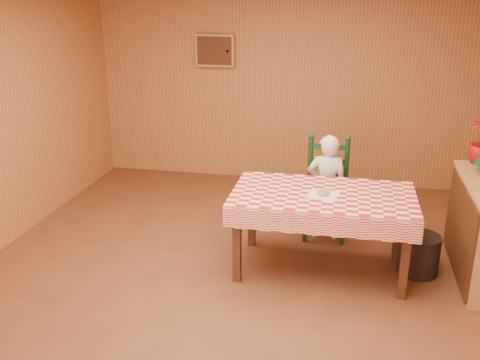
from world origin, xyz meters
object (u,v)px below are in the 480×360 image
object	(u,v)px
ladder_chair	(326,191)
storage_bin	(419,254)
dining_table	(323,202)
seated_child	(326,187)

from	to	relation	value
ladder_chair	storage_bin	distance (m)	1.17
storage_bin	dining_table	bearing A→B (deg)	-172.55
ladder_chair	dining_table	bearing A→B (deg)	-90.00
dining_table	storage_bin	xyz separation A→B (m)	(0.90, 0.12, -0.50)
dining_table	ladder_chair	bearing A→B (deg)	90.00
dining_table	seated_child	world-z (taller)	seated_child
seated_child	ladder_chair	bearing A→B (deg)	-90.00
storage_bin	ladder_chair	bearing A→B (deg)	143.40
storage_bin	seated_child	bearing A→B (deg)	145.81
dining_table	seated_child	bearing A→B (deg)	90.00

